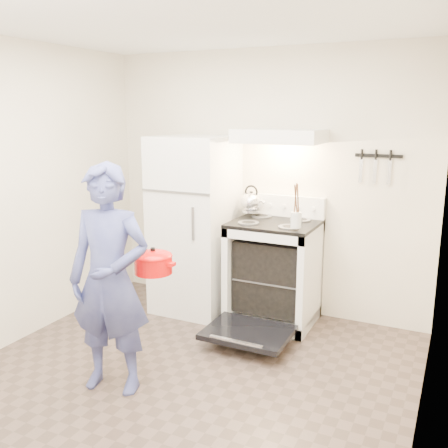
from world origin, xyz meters
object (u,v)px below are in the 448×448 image
Objects in this scene: refrigerator at (195,225)px; stove_body at (274,274)px; dutch_oven at (153,264)px; tea_kettle at (251,201)px; person at (110,280)px.

refrigerator is 1.85× the size of stove_body.
stove_body is 1.44m from dutch_oven.
refrigerator is at bearing -159.84° from tea_kettle.
tea_kettle reaches higher than dutch_oven.
refrigerator reaches higher than tea_kettle.
person is at bearing -111.42° from stove_body.
person is at bearing -100.37° from tea_kettle.
tea_kettle is at bearing 67.53° from person.
refrigerator reaches higher than dutch_oven.
refrigerator is at bearing 84.97° from person.
stove_body is 0.57× the size of person.
dutch_oven is at bearing -73.71° from refrigerator.
dutch_oven is at bearing -95.13° from tea_kettle.
stove_body is at bearing 56.48° from person.
tea_kettle reaches higher than stove_body.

